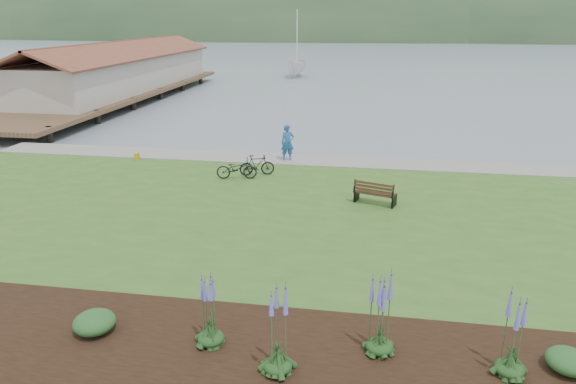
{
  "coord_description": "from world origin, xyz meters",
  "views": [
    {
      "loc": [
        3.58,
        -19.1,
        7.63
      ],
      "look_at": [
        0.64,
        -0.96,
        1.3
      ],
      "focal_mm": 32.0,
      "sensor_mm": 36.0,
      "label": 1
    }
  ],
  "objects_px": {
    "person": "(287,140)",
    "sailboat": "(297,77)",
    "bicycle_a": "(237,168)",
    "park_bench": "(375,193)"
  },
  "relations": [
    {
      "from": "person",
      "to": "sailboat",
      "type": "xyz_separation_m",
      "value": [
        -5.63,
        42.07,
        -1.52
      ]
    },
    {
      "from": "bicycle_a",
      "to": "sailboat",
      "type": "xyz_separation_m",
      "value": [
        -3.8,
        45.58,
        -0.89
      ]
    },
    {
      "from": "bicycle_a",
      "to": "sailboat",
      "type": "relative_size",
      "value": 0.07
    },
    {
      "from": "bicycle_a",
      "to": "sailboat",
      "type": "distance_m",
      "value": 45.75
    },
    {
      "from": "park_bench",
      "to": "bicycle_a",
      "type": "relative_size",
      "value": 0.94
    },
    {
      "from": "person",
      "to": "bicycle_a",
      "type": "distance_m",
      "value": 4.01
    },
    {
      "from": "park_bench",
      "to": "person",
      "type": "relative_size",
      "value": 0.79
    },
    {
      "from": "person",
      "to": "sailboat",
      "type": "relative_size",
      "value": 0.08
    },
    {
      "from": "park_bench",
      "to": "sailboat",
      "type": "distance_m",
      "value": 49.12
    },
    {
      "from": "park_bench",
      "to": "person",
      "type": "distance_m",
      "value": 7.53
    }
  ]
}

